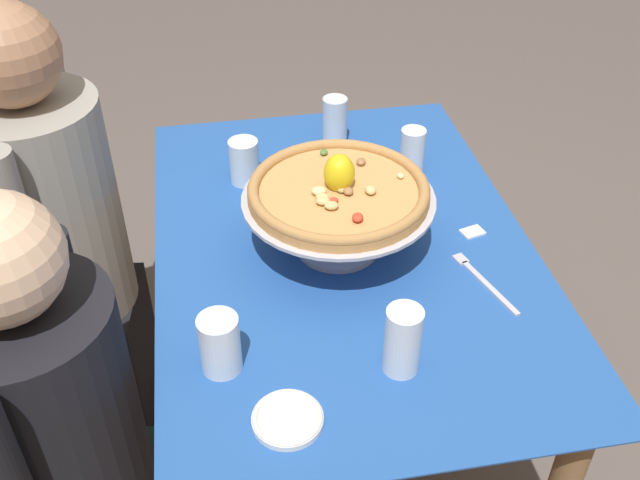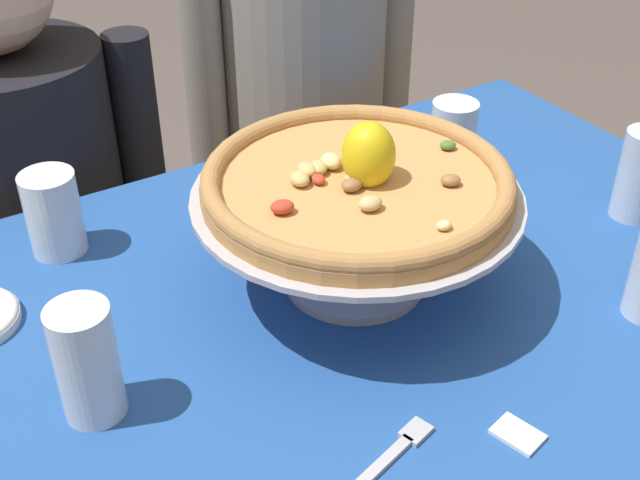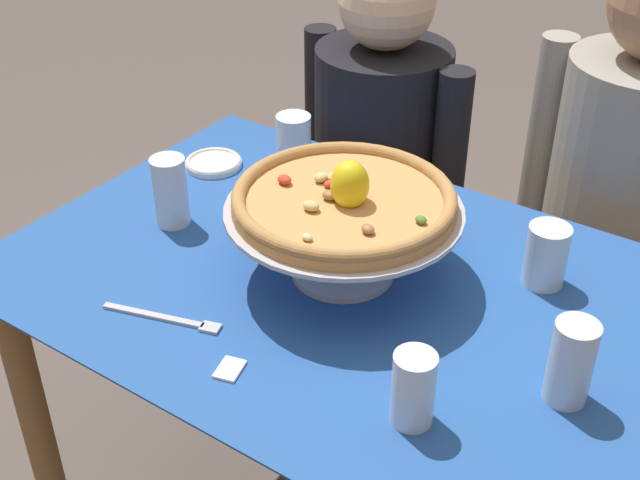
{
  "view_description": "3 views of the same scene",
  "coord_description": "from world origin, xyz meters",
  "px_view_note": "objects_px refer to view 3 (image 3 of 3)",
  "views": [
    {
      "loc": [
        -1.23,
        0.27,
        1.76
      ],
      "look_at": [
        -0.04,
        0.06,
        0.81
      ],
      "focal_mm": 40.72,
      "sensor_mm": 36.0,
      "label": 1
    },
    {
      "loc": [
        -0.5,
        -0.69,
        1.42
      ],
      "look_at": [
        -0.02,
        0.08,
        0.79
      ],
      "focal_mm": 45.92,
      "sensor_mm": 36.0,
      "label": 2
    },
    {
      "loc": [
        0.64,
        -1.0,
        1.63
      ],
      "look_at": [
        -0.07,
        0.03,
        0.81
      ],
      "focal_mm": 47.02,
      "sensor_mm": 36.0,
      "label": 3
    }
  ],
  "objects_px": {
    "water_glass_back_left": "(294,145)",
    "pizza_stand": "(344,227)",
    "water_glass_front_right": "(413,392)",
    "side_plate": "(213,162)",
    "water_glass_back_right": "(545,259)",
    "dinner_fork": "(168,319)",
    "diner_right": "(615,236)",
    "water_glass_side_right": "(570,366)",
    "diner_left": "(379,190)",
    "pizza": "(344,199)",
    "sugar_packet": "(230,369)",
    "water_glass_side_left": "(171,196)"
  },
  "relations": [
    {
      "from": "water_glass_back_left",
      "to": "pizza_stand",
      "type": "bearing_deg",
      "value": -41.88
    },
    {
      "from": "water_glass_front_right",
      "to": "pizza_stand",
      "type": "bearing_deg",
      "value": 138.5
    },
    {
      "from": "water_glass_front_right",
      "to": "side_plate",
      "type": "xyz_separation_m",
      "value": [
        -0.72,
        0.42,
        -0.04
      ]
    },
    {
      "from": "water_glass_back_right",
      "to": "dinner_fork",
      "type": "xyz_separation_m",
      "value": [
        -0.46,
        -0.45,
        -0.05
      ]
    },
    {
      "from": "water_glass_back_left",
      "to": "diner_right",
      "type": "bearing_deg",
      "value": 31.71
    },
    {
      "from": "water_glass_side_right",
      "to": "diner_left",
      "type": "relative_size",
      "value": 0.12
    },
    {
      "from": "water_glass_front_right",
      "to": "water_glass_back_left",
      "type": "xyz_separation_m",
      "value": [
        -0.58,
        0.52,
        -0.0
      ]
    },
    {
      "from": "water_glass_front_right",
      "to": "water_glass_back_left",
      "type": "relative_size",
      "value": 0.99
    },
    {
      "from": "dinner_fork",
      "to": "diner_left",
      "type": "xyz_separation_m",
      "value": [
        -0.12,
        0.88,
        -0.21
      ]
    },
    {
      "from": "pizza_stand",
      "to": "diner_right",
      "type": "relative_size",
      "value": 0.33
    },
    {
      "from": "water_glass_front_right",
      "to": "diner_right",
      "type": "height_order",
      "value": "diner_right"
    },
    {
      "from": "side_plate",
      "to": "water_glass_front_right",
      "type": "bearing_deg",
      "value": -29.96
    },
    {
      "from": "pizza",
      "to": "dinner_fork",
      "type": "bearing_deg",
      "value": -120.83
    },
    {
      "from": "water_glass_side_right",
      "to": "water_glass_back_right",
      "type": "relative_size",
      "value": 1.2
    },
    {
      "from": "dinner_fork",
      "to": "sugar_packet",
      "type": "bearing_deg",
      "value": -12.73
    },
    {
      "from": "water_glass_side_right",
      "to": "diner_right",
      "type": "bearing_deg",
      "value": 100.2
    },
    {
      "from": "pizza",
      "to": "diner_right",
      "type": "distance_m",
      "value": 0.78
    },
    {
      "from": "water_glass_side_left",
      "to": "dinner_fork",
      "type": "height_order",
      "value": "water_glass_side_left"
    },
    {
      "from": "water_glass_side_right",
      "to": "diner_right",
      "type": "distance_m",
      "value": 0.77
    },
    {
      "from": "water_glass_back_left",
      "to": "dinner_fork",
      "type": "distance_m",
      "value": 0.57
    },
    {
      "from": "water_glass_back_right",
      "to": "dinner_fork",
      "type": "relative_size",
      "value": 0.55
    },
    {
      "from": "pizza",
      "to": "water_glass_side_left",
      "type": "relative_size",
      "value": 2.74
    },
    {
      "from": "side_plate",
      "to": "sugar_packet",
      "type": "bearing_deg",
      "value": -47.31
    },
    {
      "from": "water_glass_side_left",
      "to": "diner_right",
      "type": "relative_size",
      "value": 0.11
    },
    {
      "from": "dinner_fork",
      "to": "diner_left",
      "type": "height_order",
      "value": "diner_left"
    },
    {
      "from": "pizza_stand",
      "to": "water_glass_back_right",
      "type": "distance_m",
      "value": 0.35
    },
    {
      "from": "dinner_fork",
      "to": "water_glass_side_left",
      "type": "bearing_deg",
      "value": 131.13
    },
    {
      "from": "water_glass_back_left",
      "to": "water_glass_side_right",
      "type": "xyz_separation_m",
      "value": [
        0.74,
        -0.35,
        0.01
      ]
    },
    {
      "from": "water_glass_back_right",
      "to": "diner_right",
      "type": "distance_m",
      "value": 0.52
    },
    {
      "from": "water_glass_back_left",
      "to": "sugar_packet",
      "type": "relative_size",
      "value": 2.36
    },
    {
      "from": "pizza_stand",
      "to": "side_plate",
      "type": "height_order",
      "value": "pizza_stand"
    },
    {
      "from": "pizza_stand",
      "to": "water_glass_front_right",
      "type": "distance_m",
      "value": 0.37
    },
    {
      "from": "pizza_stand",
      "to": "water_glass_side_left",
      "type": "height_order",
      "value": "water_glass_side_left"
    },
    {
      "from": "water_glass_side_right",
      "to": "dinner_fork",
      "type": "distance_m",
      "value": 0.63
    },
    {
      "from": "pizza_stand",
      "to": "water_glass_side_right",
      "type": "distance_m",
      "value": 0.45
    },
    {
      "from": "pizza",
      "to": "water_glass_side_left",
      "type": "distance_m",
      "value": 0.38
    },
    {
      "from": "water_glass_side_right",
      "to": "dinner_fork",
      "type": "xyz_separation_m",
      "value": [
        -0.6,
        -0.2,
        -0.06
      ]
    },
    {
      "from": "pizza_stand",
      "to": "diner_right",
      "type": "xyz_separation_m",
      "value": [
        0.31,
        0.65,
        -0.26
      ]
    },
    {
      "from": "pizza_stand",
      "to": "dinner_fork",
      "type": "xyz_separation_m",
      "value": [
        -0.16,
        -0.27,
        -0.09
      ]
    },
    {
      "from": "water_glass_back_left",
      "to": "water_glass_side_left",
      "type": "height_order",
      "value": "water_glass_side_left"
    },
    {
      "from": "dinner_fork",
      "to": "diner_right",
      "type": "height_order",
      "value": "diner_right"
    },
    {
      "from": "pizza_stand",
      "to": "water_glass_back_left",
      "type": "relative_size",
      "value": 3.46
    },
    {
      "from": "pizza",
      "to": "dinner_fork",
      "type": "xyz_separation_m",
      "value": [
        -0.16,
        -0.27,
        -0.15
      ]
    },
    {
      "from": "pizza_stand",
      "to": "water_glass_side_left",
      "type": "relative_size",
      "value": 2.95
    },
    {
      "from": "water_glass_side_left",
      "to": "water_glass_back_right",
      "type": "bearing_deg",
      "value": 18.25
    },
    {
      "from": "side_plate",
      "to": "diner_left",
      "type": "bearing_deg",
      "value": 68.49
    },
    {
      "from": "diner_left",
      "to": "water_glass_back_left",
      "type": "bearing_deg",
      "value": -94.37
    },
    {
      "from": "water_glass_front_right",
      "to": "water_glass_side_left",
      "type": "height_order",
      "value": "water_glass_side_left"
    },
    {
      "from": "diner_left",
      "to": "diner_right",
      "type": "xyz_separation_m",
      "value": [
        0.59,
        0.05,
        0.05
      ]
    },
    {
      "from": "water_glass_back_left",
      "to": "side_plate",
      "type": "distance_m",
      "value": 0.18
    }
  ]
}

